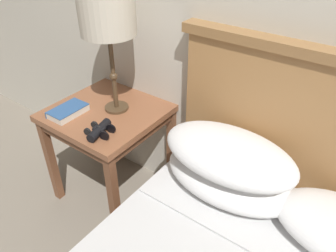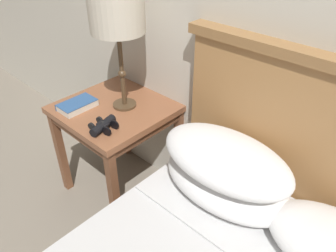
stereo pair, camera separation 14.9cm
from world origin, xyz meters
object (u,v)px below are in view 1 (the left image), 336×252
(nightstand, at_px, (109,122))
(binoculars_pair, at_px, (100,130))
(book_on_nightstand, at_px, (68,111))
(table_lamp, at_px, (107,17))

(nightstand, distance_m, binoculars_pair, 0.25)
(book_on_nightstand, bearing_deg, nightstand, 48.62)
(nightstand, relative_size, binoculars_pair, 3.72)
(table_lamp, distance_m, book_on_nightstand, 0.55)
(nightstand, bearing_deg, table_lamp, 48.34)
(nightstand, relative_size, table_lamp, 1.01)
(book_on_nightstand, distance_m, binoculars_pair, 0.27)
(nightstand, distance_m, book_on_nightstand, 0.23)
(table_lamp, relative_size, binoculars_pair, 3.70)
(nightstand, height_order, book_on_nightstand, book_on_nightstand)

